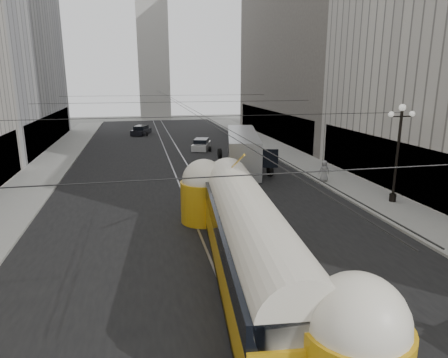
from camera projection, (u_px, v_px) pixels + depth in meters
name	position (u px, v px, depth m)	size (l,w,h in m)	color
road	(180.00, 166.00, 37.70)	(20.00, 85.00, 0.02)	black
sidewalk_left	(52.00, 163.00, 38.54)	(4.00, 72.00, 0.15)	gray
sidewalk_right	(286.00, 154.00, 43.45)	(4.00, 72.00, 0.15)	gray
rail_left	(172.00, 167.00, 37.55)	(0.12, 85.00, 0.04)	gray
rail_right	(188.00, 166.00, 37.86)	(0.12, 85.00, 0.04)	gray
building_right_far	(316.00, 13.00, 52.45)	(12.60, 32.60, 32.60)	#514C47
distant_tower	(152.00, 42.00, 79.00)	(6.00, 6.00, 31.36)	#B2AFA8
lamppost_right_mid	(398.00, 148.00, 25.62)	(1.86, 0.44, 6.37)	black
catenary	(181.00, 104.00, 35.32)	(25.00, 72.00, 0.23)	black
streetcar	(249.00, 237.00, 16.25)	(4.06, 16.90, 3.72)	#C79211
city_bus	(243.00, 148.00, 37.10)	(5.24, 12.92, 3.18)	#ACAFB2
sedan_white_far	(201.00, 145.00, 46.16)	(2.83, 4.37, 1.28)	silver
sedan_dark_far	(141.00, 131.00, 58.30)	(3.12, 4.57, 1.34)	black
pedestrian_sidewalk_right	(324.00, 171.00, 31.42)	(0.82, 0.50, 1.68)	gray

